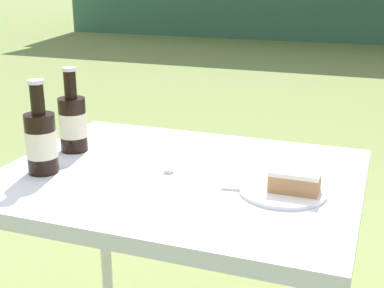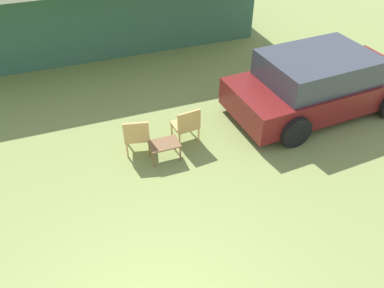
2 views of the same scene
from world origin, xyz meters
name	(u,v)px [view 2 (image 2 of 2)]	position (x,y,z in m)	size (l,w,h in m)	color
parked_car	(319,83)	(5.25, 4.29, 0.70)	(4.47, 2.34, 1.44)	maroon
wicker_chair_cushioned	(137,134)	(0.87, 4.16, 0.47)	(0.59, 0.56, 0.85)	tan
wicker_chair_plain	(187,124)	(1.93, 4.14, 0.48)	(0.55, 0.51, 0.85)	tan
garden_side_table	(164,145)	(1.33, 3.77, 0.35)	(0.60, 0.41, 0.39)	brown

